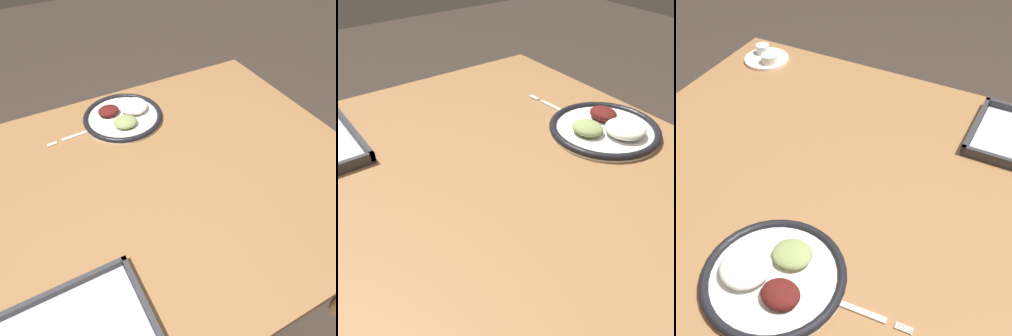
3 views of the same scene
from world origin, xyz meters
The scene contains 4 objects.
ground_plane centered at (0.00, 0.00, 0.00)m, with size 8.00×8.00×0.00m, color #382D26.
dining_table centered at (0.00, 0.00, 0.63)m, with size 1.27×1.05×0.72m.
dinner_plate centered at (0.02, -0.34, 0.74)m, with size 0.30×0.30×0.05m.
fork centered at (0.21, -0.32, 0.72)m, with size 0.19×0.02×0.00m.
Camera 1 is at (0.34, 0.63, 1.47)m, focal length 35.00 mm.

